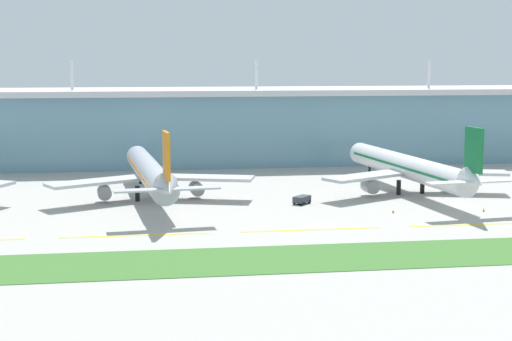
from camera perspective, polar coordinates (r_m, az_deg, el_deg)
The scene contains 11 objects.
ground_plane at distance 155.90m, azimuth 4.85°, elevation -4.03°, with size 600.00×600.00×0.00m, color #A8A59E.
terminal_building at distance 248.06m, azimuth -0.16°, elevation 3.37°, with size 288.00×34.00×32.71m.
airliner_near_middle at distance 184.15m, azimuth -7.82°, elevation -0.15°, with size 48.55×70.15×18.90m.
airliner_far_middle at distance 194.74m, azimuth 11.16°, elevation 0.23°, with size 48.42×68.88×18.90m.
taxiway_stripe_mid_west at distance 148.14m, azimuth -8.93°, elevation -4.75°, with size 28.00×0.70×0.04m, color yellow.
taxiway_stripe_centre at distance 151.49m, azimuth 4.07°, elevation -4.38°, with size 28.00×0.70×0.04m, color yellow.
taxiway_stripe_mid_east at distance 162.07m, azimuth 15.93°, elevation -3.84°, with size 28.00×0.70×0.04m, color yellow.
grass_verge at distance 132.24m, azimuth 7.31°, elevation -6.28°, with size 300.00×18.00×0.10m, color #3D702D.
pushback_tug at distance 177.93m, azimuth 3.40°, elevation -2.13°, with size 4.75×4.86×1.85m.
safety_cone_left_wingtip at distance 176.15m, azimuth 16.43°, elevation -2.80°, with size 0.56×0.56×0.70m, color orange.
safety_cone_nose_front at distance 169.99m, azimuth 10.07°, elevation -2.98°, with size 0.56×0.56×0.70m, color orange.
Camera 1 is at (-34.78, -148.35, 32.99)m, focal length 54.30 mm.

